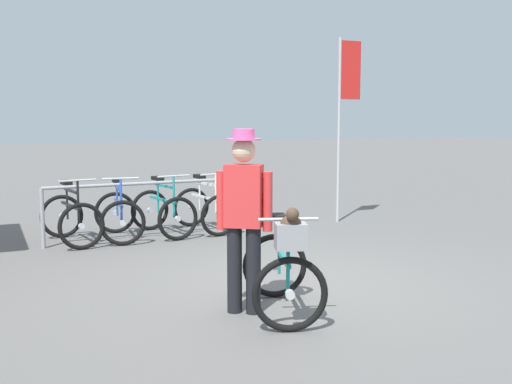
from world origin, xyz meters
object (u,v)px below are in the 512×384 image
Objects in this scene: racked_bike_teal at (163,212)px; banner_flag at (346,95)px; person_with_featured_bike at (244,213)px; racked_bike_white at (205,209)px; racked_bike_black at (71,218)px; featured_bicycle at (284,266)px; racked_bike_blue at (119,215)px.

racked_bike_teal is 0.37× the size of banner_flag.
racked_bike_teal is at bearing 84.45° from person_with_featured_bike.
racked_bike_white is 0.69× the size of person_with_featured_bike.
person_with_featured_bike is (-1.09, -4.04, 0.58)m from racked_bike_white.
person_with_featured_bike is (1.01, -3.97, 0.58)m from racked_bike_black.
banner_flag reaches higher than featured_bicycle.
racked_bike_teal is at bearing 88.41° from featured_bicycle.
banner_flag reaches higher than racked_bike_blue.
racked_bike_blue is 4.05m from person_with_featured_bike.
banner_flag is at bearing -0.65° from racked_bike_black.
banner_flag reaches higher than racked_bike_black.
featured_bicycle reaches higher than racked_bike_black.
featured_bicycle reaches higher than racked_bike_blue.
person_with_featured_bike is (-0.27, 0.28, 0.46)m from featured_bicycle.
featured_bicycle is at bearing -73.26° from racked_bike_black.
racked_bike_blue is 0.67× the size of person_with_featured_bike.
racked_bike_black and racked_bike_white have the same top height.
racked_bike_teal is 0.70m from racked_bike_white.
racked_bike_blue is 4.39m from banner_flag.
racked_bike_blue is (0.70, 0.02, 0.00)m from racked_bike_black.
racked_bike_blue and racked_bike_white have the same top height.
racked_bike_blue is 0.70m from racked_bike_teal.
banner_flag is at bearing 46.89° from person_with_featured_bike.
featured_bicycle is at bearing -128.97° from banner_flag.
racked_bike_black is 0.69× the size of person_with_featured_bike.
banner_flag is (3.67, 3.92, 1.28)m from person_with_featured_bike.
racked_bike_blue is at bearing -178.09° from racked_bike_white.
racked_bike_white is (1.40, 0.05, -0.00)m from racked_bike_blue.
racked_bike_teal is at bearing 178.25° from banner_flag.
racked_bike_black is at bearing -178.09° from racked_bike_blue.
racked_bike_blue is at bearing 178.89° from banner_flag.
racked_bike_black and racked_bike_blue have the same top height.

